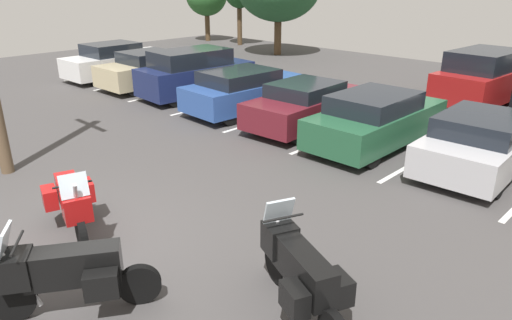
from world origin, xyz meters
TOP-DOWN VIEW (x-y plane):
  - ground at (0.00, 0.00)m, footprint 44.00×44.00m
  - motorcycle_touring at (-0.44, 0.06)m, footprint 2.11×1.04m
  - motorcycle_second at (1.52, -0.96)m, footprint 1.41×1.95m
  - motorcycle_third at (3.75, 1.25)m, footprint 2.15×1.21m
  - parking_stripes at (-1.60, 8.26)m, footprint 23.63×4.84m
  - car_white at (-12.27, 7.93)m, footprint 2.02×4.88m
  - car_champagne at (-9.53, 7.95)m, footprint 2.00×4.52m
  - car_navy at (-6.97, 8.11)m, footprint 2.10×4.49m
  - car_blue at (-4.06, 8.01)m, footprint 2.14×4.67m
  - car_maroon at (-1.51, 8.06)m, footprint 2.01×4.48m
  - car_green at (0.88, 8.02)m, footprint 1.87×4.56m
  - car_silver at (3.58, 8.36)m, footprint 2.04×4.63m
  - car_far_red at (1.26, 14.72)m, footprint 2.23×4.65m

SIDE VIEW (x-z plane):
  - ground at x=0.00m, z-range -0.10..0.00m
  - parking_stripes at x=-1.60m, z-range 0.00..0.01m
  - motorcycle_touring at x=-0.44m, z-range -0.05..1.36m
  - motorcycle_second at x=1.52m, z-range -0.05..1.36m
  - motorcycle_third at x=3.75m, z-range -0.05..1.36m
  - car_silver at x=3.58m, z-range -0.02..1.37m
  - car_maroon at x=-1.51m, z-range 0.00..1.39m
  - car_green at x=0.88m, z-range -0.01..1.47m
  - car_champagne at x=-9.53m, z-range -0.01..1.48m
  - car_blue at x=-4.06m, z-range 0.00..1.46m
  - car_white at x=-12.27m, z-range -0.03..1.54m
  - car_navy at x=-6.97m, z-range 0.00..1.79m
  - car_far_red at x=1.26m, z-range -0.02..1.89m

